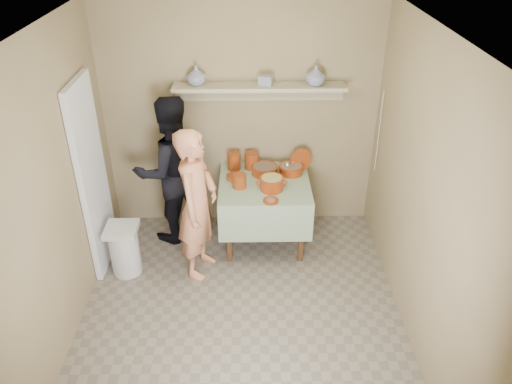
{
  "coord_description": "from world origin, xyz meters",
  "views": [
    {
      "loc": [
        0.08,
        -3.37,
        3.4
      ],
      "look_at": [
        0.15,
        0.75,
        0.95
      ],
      "focal_mm": 35.0,
      "sensor_mm": 36.0,
      "label": 1
    }
  ],
  "objects_px": {
    "cazuela_rice": "(272,182)",
    "trash_bin": "(125,249)",
    "person_cook": "(197,205)",
    "person_helper": "(171,170)",
    "serving_table": "(264,191)"
  },
  "relations": [
    {
      "from": "person_cook",
      "to": "person_helper",
      "type": "distance_m",
      "value": 0.71
    },
    {
      "from": "person_helper",
      "to": "cazuela_rice",
      "type": "height_order",
      "value": "person_helper"
    },
    {
      "from": "person_cook",
      "to": "trash_bin",
      "type": "xyz_separation_m",
      "value": [
        -0.78,
        -0.03,
        -0.51
      ]
    },
    {
      "from": "trash_bin",
      "to": "person_helper",
      "type": "bearing_deg",
      "value": 56.06
    },
    {
      "from": "person_cook",
      "to": "serving_table",
      "type": "xyz_separation_m",
      "value": [
        0.67,
        0.51,
        -0.16
      ]
    },
    {
      "from": "serving_table",
      "to": "trash_bin",
      "type": "height_order",
      "value": "serving_table"
    },
    {
      "from": "person_cook",
      "to": "serving_table",
      "type": "height_order",
      "value": "person_cook"
    },
    {
      "from": "person_helper",
      "to": "cazuela_rice",
      "type": "relative_size",
      "value": 5.11
    },
    {
      "from": "trash_bin",
      "to": "cazuela_rice",
      "type": "bearing_deg",
      "value": 13.82
    },
    {
      "from": "serving_table",
      "to": "trash_bin",
      "type": "distance_m",
      "value": 1.59
    },
    {
      "from": "person_helper",
      "to": "trash_bin",
      "type": "bearing_deg",
      "value": 30.52
    },
    {
      "from": "cazuela_rice",
      "to": "trash_bin",
      "type": "xyz_separation_m",
      "value": [
        -1.52,
        -0.37,
        -0.56
      ]
    },
    {
      "from": "cazuela_rice",
      "to": "trash_bin",
      "type": "distance_m",
      "value": 1.66
    },
    {
      "from": "cazuela_rice",
      "to": "person_helper",
      "type": "bearing_deg",
      "value": 165.32
    },
    {
      "from": "serving_table",
      "to": "cazuela_rice",
      "type": "relative_size",
      "value": 2.95
    }
  ]
}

